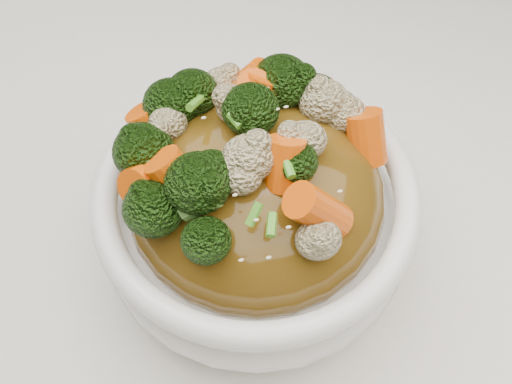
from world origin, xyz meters
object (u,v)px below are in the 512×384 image
object	(u,v)px
bowl	(256,218)
carrots	(256,135)
broccoli	(256,136)
dining_table	(264,376)

from	to	relation	value
bowl	carrots	xyz separation A→B (m)	(0.00, -0.00, 0.09)
bowl	broccoli	distance (m)	0.08
dining_table	bowl	world-z (taller)	bowl
bowl	carrots	world-z (taller)	carrots
bowl	dining_table	bearing A→B (deg)	49.92
dining_table	carrots	size ratio (longest dim) A/B	7.47
carrots	broccoli	size ratio (longest dim) A/B	1.00
dining_table	carrots	distance (m)	0.50
bowl	carrots	size ratio (longest dim) A/B	1.26
dining_table	bowl	bearing A→B (deg)	-130.08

